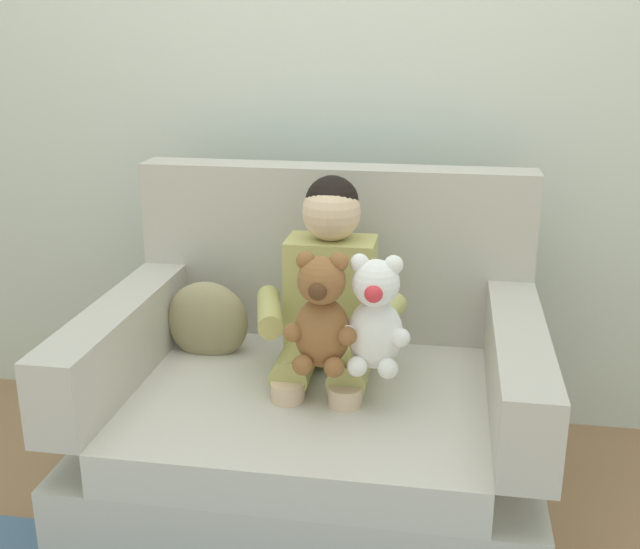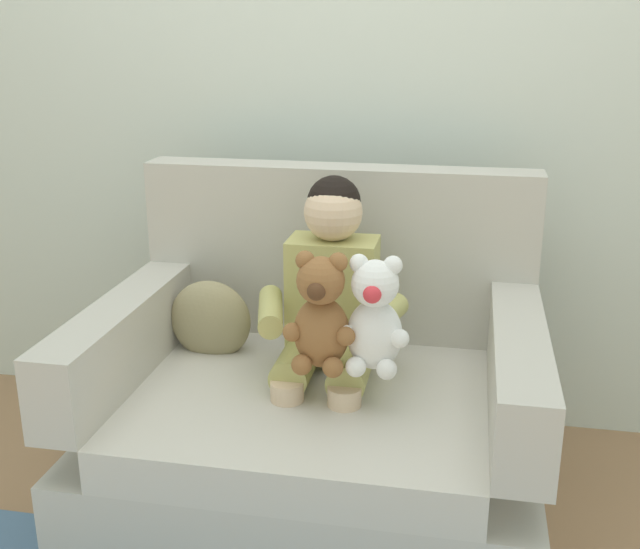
{
  "view_description": "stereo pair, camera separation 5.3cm",
  "coord_description": "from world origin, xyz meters",
  "px_view_note": "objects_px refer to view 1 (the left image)",
  "views": [
    {
      "loc": [
        0.36,
        -2.0,
        1.42
      ],
      "look_at": [
        0.03,
        -0.05,
        0.78
      ],
      "focal_mm": 43.58,
      "sensor_mm": 36.0,
      "label": 1
    },
    {
      "loc": [
        0.41,
        -1.99,
        1.42
      ],
      "look_at": [
        0.03,
        -0.05,
        0.78
      ],
      "focal_mm": 43.58,
      "sensor_mm": 36.0,
      "label": 2
    }
  ],
  "objects_px": {
    "armchair": "(317,413)",
    "plush_white": "(375,317)",
    "seated_child": "(328,306)",
    "throw_pillow": "(208,321)",
    "plush_brown": "(322,315)"
  },
  "relations": [
    {
      "from": "armchair",
      "to": "plush_white",
      "type": "bearing_deg",
      "value": -39.96
    },
    {
      "from": "seated_child",
      "to": "throw_pillow",
      "type": "xyz_separation_m",
      "value": [
        -0.4,
        0.1,
        -0.11
      ]
    },
    {
      "from": "armchair",
      "to": "plush_brown",
      "type": "distance_m",
      "value": 0.42
    },
    {
      "from": "seated_child",
      "to": "plush_white",
      "type": "bearing_deg",
      "value": -46.64
    },
    {
      "from": "plush_white",
      "to": "seated_child",
      "type": "bearing_deg",
      "value": 133.68
    },
    {
      "from": "throw_pillow",
      "to": "seated_child",
      "type": "bearing_deg",
      "value": -13.99
    },
    {
      "from": "plush_brown",
      "to": "throw_pillow",
      "type": "bearing_deg",
      "value": 139.71
    },
    {
      "from": "plush_brown",
      "to": "plush_white",
      "type": "height_order",
      "value": "plush_brown"
    },
    {
      "from": "seated_child",
      "to": "plush_white",
      "type": "relative_size",
      "value": 2.57
    },
    {
      "from": "throw_pillow",
      "to": "plush_white",
      "type": "bearing_deg",
      "value": -27.19
    },
    {
      "from": "plush_white",
      "to": "throw_pillow",
      "type": "xyz_separation_m",
      "value": [
        -0.55,
        0.28,
        -0.16
      ]
    },
    {
      "from": "seated_child",
      "to": "throw_pillow",
      "type": "distance_m",
      "value": 0.42
    },
    {
      "from": "armchair",
      "to": "throw_pillow",
      "type": "relative_size",
      "value": 4.85
    },
    {
      "from": "armchair",
      "to": "plush_brown",
      "type": "xyz_separation_m",
      "value": [
        0.04,
        -0.17,
        0.38
      ]
    },
    {
      "from": "plush_brown",
      "to": "throw_pillow",
      "type": "xyz_separation_m",
      "value": [
        -0.41,
        0.3,
        -0.16
      ]
    }
  ]
}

